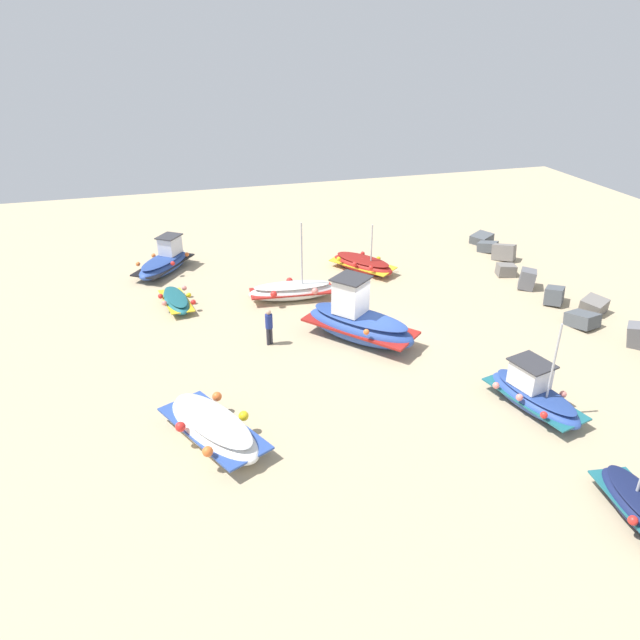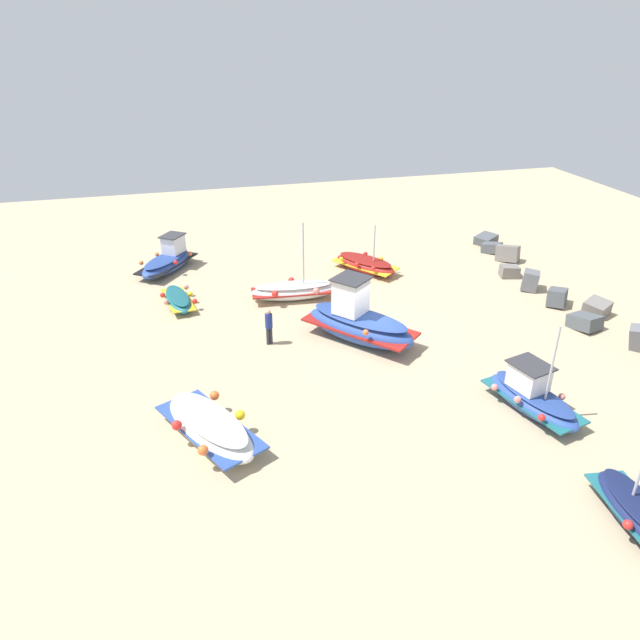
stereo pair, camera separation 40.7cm
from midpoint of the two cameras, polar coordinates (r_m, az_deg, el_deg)
The scene contains 11 objects.
ground_plane at distance 25.67m, azimuth 6.07°, elevation -2.05°, with size 56.91×56.91×0.00m, color tan.
fishing_boat_0 at distance 32.80m, azimuth 4.79°, elevation 5.47°, with size 4.00×3.35×2.85m.
fishing_boat_1 at distance 29.29m, azimuth -2.20°, elevation 2.91°, with size 2.10×4.47×3.98m.
fishing_boat_2 at distance 19.08m, azimuth 29.17°, elevation -16.05°, with size 3.40×1.81×3.55m.
fishing_boat_3 at distance 25.29m, azimuth 4.24°, elevation -0.19°, with size 5.16×4.72×2.84m.
fishing_boat_4 at distance 33.78m, azimuth -14.35°, elevation 5.65°, with size 4.27×3.67×1.87m.
fishing_boat_5 at distance 19.91m, azimuth -10.16°, elevation -10.23°, with size 4.78×3.53×0.99m.
fishing_boat_6 at distance 22.25m, azimuth 20.55°, elevation -6.97°, with size 4.12×2.34×3.66m.
fishing_boat_7 at distance 29.42m, azimuth -13.36°, elevation 1.97°, with size 3.28×1.74×0.66m.
person_walking at distance 24.94m, azimuth -4.56°, elevation -0.42°, with size 0.32×0.32×1.65m.
breakwater_rocks at distance 29.62m, azimuth 25.57°, elevation 0.31°, with size 22.90×3.14×1.35m.
Camera 2 is at (20.91, -8.20, 12.38)m, focal length 32.68 mm.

